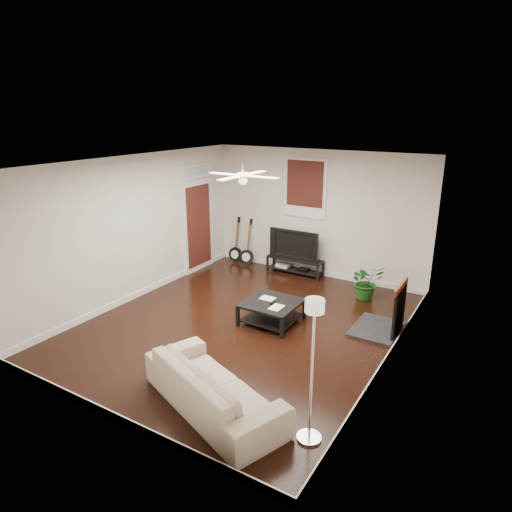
{
  "coord_description": "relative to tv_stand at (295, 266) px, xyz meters",
  "views": [
    {
      "loc": [
        3.89,
        -6.03,
        3.59
      ],
      "look_at": [
        0.0,
        0.4,
        1.15
      ],
      "focal_mm": 31.7,
      "sensor_mm": 36.0,
      "label": 1
    }
  ],
  "objects": [
    {
      "name": "brick_accent",
      "position": [
        2.89,
        -1.78,
        1.22
      ],
      "size": [
        0.02,
        2.2,
        2.8
      ],
      "primitive_type": "cube",
      "color": "#974930",
      "rests_on": "floor"
    },
    {
      "name": "door_left",
      "position": [
        -2.06,
        -0.88,
        1.07
      ],
      "size": [
        0.08,
        1.0,
        2.5
      ],
      "primitive_type": "cube",
      "color": "white",
      "rests_on": "wall_left"
    },
    {
      "name": "tv_stand",
      "position": [
        0.0,
        0.0,
        0.0
      ],
      "size": [
        1.32,
        0.35,
        0.37
      ],
      "primitive_type": "cube",
      "color": "black",
      "rests_on": "floor"
    },
    {
      "name": "window_back",
      "position": [
        0.1,
        0.19,
        1.77
      ],
      "size": [
        1.0,
        0.06,
        1.3
      ],
      "primitive_type": "cube",
      "color": "#36130E",
      "rests_on": "wall_back"
    },
    {
      "name": "coffee_table",
      "position": [
        0.77,
        -2.45,
        0.01
      ],
      "size": [
        0.92,
        0.92,
        0.39
      ],
      "primitive_type": "cube",
      "rotation": [
        0.0,
        0.0,
        -0.0
      ],
      "color": "black",
      "rests_on": "floor"
    },
    {
      "name": "sofa",
      "position": [
        1.32,
        -4.94,
        0.13
      ],
      "size": [
        2.3,
        1.55,
        0.62
      ],
      "primitive_type": "imported",
      "rotation": [
        0.0,
        0.0,
        2.78
      ],
      "color": "tan",
      "rests_on": "floor"
    },
    {
      "name": "floor_lamp",
      "position": [
        2.6,
        -4.84,
        0.69
      ],
      "size": [
        0.37,
        0.37,
        1.75
      ],
      "primitive_type": null,
      "rotation": [
        0.0,
        0.0,
        -0.37
      ],
      "color": "white",
      "rests_on": "floor"
    },
    {
      "name": "potted_plant",
      "position": [
        1.86,
        -0.57,
        0.17
      ],
      "size": [
        0.85,
        0.85,
        0.71
      ],
      "primitive_type": "imported",
      "rotation": [
        0.0,
        0.0,
        0.76
      ],
      "color": "#185117",
      "rests_on": "floor"
    },
    {
      "name": "ceiling_fan",
      "position": [
        0.4,
        -2.78,
        2.42
      ],
      "size": [
        1.24,
        1.24,
        0.32
      ],
      "primitive_type": null,
      "color": "white",
      "rests_on": "ceiling"
    },
    {
      "name": "guitar_right",
      "position": [
        -1.27,
        -0.06,
        0.38
      ],
      "size": [
        0.38,
        0.29,
        1.13
      ],
      "primitive_type": null,
      "rotation": [
        0.0,
        0.0,
        0.13
      ],
      "color": "black",
      "rests_on": "floor"
    },
    {
      "name": "room",
      "position": [
        0.4,
        -2.78,
        1.22
      ],
      "size": [
        5.01,
        6.01,
        2.81
      ],
      "color": "black",
      "rests_on": "ground"
    },
    {
      "name": "guitar_left",
      "position": [
        -1.62,
        -0.03,
        0.38
      ],
      "size": [
        0.36,
        0.26,
        1.13
      ],
      "primitive_type": null,
      "rotation": [
        0.0,
        0.0,
        0.03
      ],
      "color": "black",
      "rests_on": "floor"
    },
    {
      "name": "tv",
      "position": [
        0.0,
        0.02,
        0.53
      ],
      "size": [
        1.18,
        0.15,
        0.68
      ],
      "primitive_type": "imported",
      "color": "black",
      "rests_on": "tv_stand"
    },
    {
      "name": "fireplace",
      "position": [
        2.6,
        -1.78,
        0.28
      ],
      "size": [
        0.8,
        1.1,
        0.92
      ],
      "primitive_type": "cube",
      "color": "black",
      "rests_on": "floor"
    }
  ]
}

